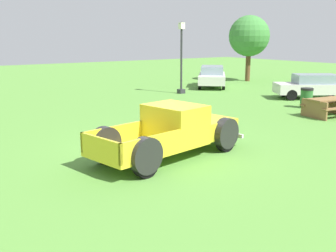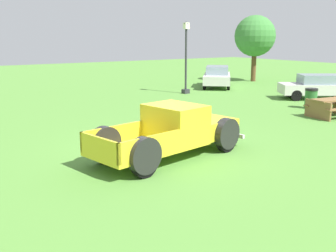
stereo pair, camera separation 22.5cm
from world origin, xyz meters
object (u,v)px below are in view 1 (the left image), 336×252
Objects in this scene: trash_can at (306,98)px; lamp_post_far at (181,56)px; picnic_table at (328,105)px; sedan_distant_b at (313,86)px; oak_tree_east at (249,36)px; pickup_truck_foreground at (177,131)px; sedan_distant_a at (212,76)px.

lamp_post_far is at bearing -165.83° from trash_can.
lamp_post_far is 9.47m from picnic_table.
sedan_distant_b is 9.41m from oak_tree_east.
pickup_truck_foreground is at bearing -37.43° from lamp_post_far.
oak_tree_east reaches higher than trash_can.
pickup_truck_foreground is 1.20× the size of lamp_post_far.
trash_can is (8.77, -1.72, -0.25)m from sedan_distant_a.
pickup_truck_foreground reaches higher than picnic_table.
lamp_post_far reaches higher than sedan_distant_b.
sedan_distant_b is 5.23m from picnic_table.
pickup_truck_foreground is 1.03× the size of oak_tree_east.
lamp_post_far reaches higher than picnic_table.
sedan_distant_a reaches higher than picnic_table.
oak_tree_east reaches higher than pickup_truck_foreground.
sedan_distant_b is at bearing 39.22° from lamp_post_far.
picnic_table is (-0.90, 8.63, -0.20)m from pickup_truck_foreground.
picnic_table is (10.63, -2.75, -0.23)m from sedan_distant_a.
sedan_distant_a is 5.45m from oak_tree_east.
lamp_post_far is 8.69m from oak_tree_east.
trash_can reaches higher than picnic_table.
oak_tree_east is (-1.21, 4.63, 2.61)m from sedan_distant_a.
lamp_post_far is 2.07× the size of picnic_table.
oak_tree_east is (-9.98, 6.35, 2.86)m from trash_can.
pickup_truck_foreground is at bearing -84.07° from picnic_table.
lamp_post_far reaches higher than sedan_distant_a.
lamp_post_far is 4.40× the size of trash_can.
sedan_distant_b reaches higher than picnic_table.
sedan_distant_b is 0.86× the size of oak_tree_east.
pickup_truck_foreground is 1.20× the size of sedan_distant_b.
lamp_post_far is at bearing -69.42° from sedan_distant_a.
oak_tree_east is (-11.84, 7.38, 2.84)m from picnic_table.
oak_tree_east is at bearing 104.65° from sedan_distant_a.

